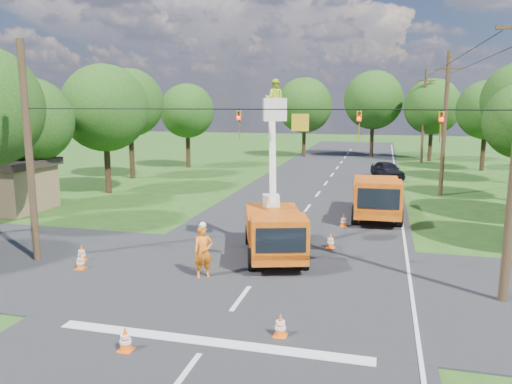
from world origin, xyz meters
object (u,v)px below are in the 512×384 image
(distant_car, at_px, (387,170))
(traffic_cone_2, at_px, (331,241))
(second_truck, at_px, (377,196))
(pole_right_mid, at_px, (445,123))
(bucket_truck, at_px, (275,221))
(traffic_cone_4, at_px, (80,261))
(tree_left_f, at_px, (187,111))
(traffic_cone_3, at_px, (356,217))
(pole_left, at_px, (29,153))
(tree_left_e, at_px, (130,103))
(traffic_cone_7, at_px, (372,200))
(tree_far_c, at_px, (432,107))
(ground_worker, at_px, (203,252))
(shed, at_px, (3,184))
(tree_right_e, at_px, (486,110))
(traffic_cone_0, at_px, (125,339))
(tree_left_c, at_px, (30,121))
(tree_far_b, at_px, (373,100))
(traffic_cone_8, at_px, (344,220))
(tree_far_a, at_px, (304,105))
(traffic_cone_1, at_px, (280,325))
(pole_right_far, at_px, (424,116))
(tree_left_d, at_px, (105,108))
(traffic_cone_5, at_px, (82,253))

(distant_car, distance_m, traffic_cone_2, 22.68)
(second_truck, relative_size, pole_right_mid, 0.67)
(bucket_truck, distance_m, traffic_cone_4, 8.01)
(pole_right_mid, relative_size, tree_left_f, 1.19)
(traffic_cone_3, distance_m, tree_left_f, 27.47)
(traffic_cone_2, distance_m, pole_right_mid, 17.17)
(pole_left, distance_m, tree_left_e, 23.26)
(traffic_cone_7, relative_size, tree_far_c, 0.08)
(ground_worker, xyz_separation_m, shed, (-16.05, 8.30, 0.61))
(tree_right_e, bearing_deg, pole_left, -123.65)
(traffic_cone_0, relative_size, tree_left_c, 0.09)
(traffic_cone_0, height_order, tree_far_b, tree_far_b)
(distant_car, xyz_separation_m, tree_far_b, (-1.83, 17.75, 6.07))
(traffic_cone_8, bearing_deg, ground_worker, -116.09)
(bucket_truck, distance_m, tree_far_a, 40.71)
(ground_worker, xyz_separation_m, traffic_cone_4, (-5.04, -0.35, -0.65))
(ground_worker, xyz_separation_m, traffic_cone_3, (5.10, 10.19, -0.65))
(shed, bearing_deg, tree_far_c, 51.03)
(traffic_cone_1, relative_size, tree_left_e, 0.08)
(bucket_truck, height_order, pole_right_mid, pole_right_mid)
(tree_right_e, bearing_deg, traffic_cone_2, -110.80)
(traffic_cone_8, bearing_deg, tree_left_e, 145.87)
(bucket_truck, xyz_separation_m, traffic_cone_8, (2.44, 6.02, -1.21))
(traffic_cone_2, bearing_deg, traffic_cone_7, 81.35)
(distant_car, height_order, traffic_cone_8, distant_car)
(bucket_truck, relative_size, traffic_cone_1, 10.54)
(ground_worker, distance_m, tree_left_c, 17.82)
(traffic_cone_8, xyz_separation_m, tree_left_e, (-19.34, 13.11, 6.13))
(pole_right_far, bearing_deg, tree_far_c, 63.43)
(traffic_cone_4, xyz_separation_m, tree_far_a, (1.99, 43.65, 5.83))
(distant_car, relative_size, traffic_cone_4, 6.13)
(traffic_cone_8, bearing_deg, tree_left_d, 160.80)
(second_truck, xyz_separation_m, tree_far_c, (5.33, 30.57, 4.77))
(traffic_cone_5, relative_size, tree_far_a, 0.07)
(pole_right_mid, relative_size, tree_left_c, 1.24)
(traffic_cone_7, relative_size, pole_right_mid, 0.07)
(traffic_cone_4, xyz_separation_m, tree_left_d, (-8.01, 15.65, 5.77))
(traffic_cone_7, distance_m, pole_left, 20.59)
(traffic_cone_2, xyz_separation_m, traffic_cone_8, (0.25, 4.17, 0.00))
(traffic_cone_4, height_order, tree_right_e, tree_right_e)
(traffic_cone_1, height_order, tree_far_a, tree_far_a)
(ground_worker, relative_size, tree_right_e, 0.23)
(tree_left_e, bearing_deg, pole_right_far, 35.43)
(tree_left_c, xyz_separation_m, tree_left_d, (1.50, 6.00, 0.69))
(traffic_cone_4, bearing_deg, tree_left_c, 134.57)
(traffic_cone_3, bearing_deg, tree_far_b, 90.23)
(traffic_cone_5, bearing_deg, pole_right_mid, 50.83)
(second_truck, bearing_deg, tree_right_e, 65.43)
(traffic_cone_4, height_order, traffic_cone_8, same)
(distant_car, xyz_separation_m, traffic_cone_5, (-12.39, -26.96, -0.38))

